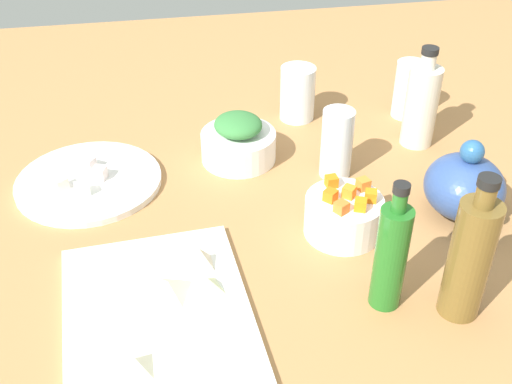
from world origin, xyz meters
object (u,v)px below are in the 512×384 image
Objects in this scene: plate_tofu at (89,181)px; drinking_glass_0 at (337,143)px; bowl_greens at (241,146)px; bottle_1 at (470,258)px; cutting_board at (158,315)px; drinking_glass_1 at (298,93)px; bottle_0 at (391,255)px; bottle_2 at (421,104)px; drinking_glass_2 at (409,89)px; teapot at (465,186)px; bowl_carrots at (343,216)px.

plate_tofu is 44.35cm from drinking_glass_0.
bottle_1 reaches higher than bowl_greens.
cutting_board is 2.94× the size of drinking_glass_1.
plate_tofu is 56.21cm from bottle_0.
bottle_2 is 11.46cm from drinking_glass_2.
teapot is (19.52, 60.92, 4.78)cm from plate_tofu.
bottle_0 reaches higher than bowl_carrots.
cutting_board is 42.00cm from bowl_greens.
bottle_0 is 54.40cm from drinking_glass_1.
drinking_glass_0 is (7.77, -18.63, -1.95)cm from bottle_2.
cutting_board is 32.49cm from bottle_0.
cutting_board is at bearing -48.19° from drinking_glass_0.
drinking_glass_2 is (-35.27, 24.21, 2.72)cm from bowl_carrots.
bottle_0 is at bearing -109.47° from bottle_1.
plate_tofu is at bearing -77.48° from drinking_glass_2.
teapot reaches higher than bowl_carrots.
drinking_glass_1 reaches higher than plate_tofu.
bowl_carrots is 42.86cm from drinking_glass_2.
bottle_1 is at bearing -14.56° from bottle_2.
bowl_carrots is at bearing -86.03° from teapot.
bottle_0 reaches higher than drinking_glass_1.
bowl_carrots is at bearing 62.51° from plate_tofu.
bottle_2 is 25.00cm from drinking_glass_1.
plate_tofu is at bearing -107.77° from teapot.
drinking_glass_1 is at bearing -170.95° from bottle_1.
bowl_carrots is at bearing -2.37° from drinking_glass_1.
plate_tofu is at bearing -128.30° from bottle_1.
drinking_glass_0 is 1.08× the size of drinking_glass_2.
drinking_glass_1 is at bearing 134.67° from bowl_greens.
bowl_carrots is 0.56× the size of bottle_1.
teapot is (-14.93, 50.72, 4.88)cm from cutting_board.
drinking_glass_0 is (-15.06, -17.18, 0.99)cm from teapot.
bowl_greens is 43.17cm from bottle_0.
drinking_glass_1 is (-14.03, -20.51, -2.76)cm from bottle_2.
bowl_greens is at bearing -73.62° from drinking_glass_2.
drinking_glass_2 is at bearing 169.12° from bottle_2.
bowl_carrots is 38.41cm from drinking_glass_1.
bottle_1 is at bearing 9.05° from drinking_glass_1.
plate_tofu is 1.84× the size of bowl_greens.
drinking_glass_0 reaches higher than bowl_greens.
bottle_2 is (-43.62, 11.33, -1.17)cm from bottle_1.
bottle_2 is at bearing 93.05° from plate_tofu.
plate_tofu is 65.64cm from bottle_1.
bottle_0 reaches higher than plate_tofu.
bottle_2 is at bearing 55.62° from drinking_glass_1.
drinking_glass_0 is at bearing 131.81° from cutting_board.
cutting_board is 1.67× the size of bottle_2.
bowl_carrots reaches higher than plate_tofu.
bowl_carrots reaches higher than cutting_board.
bottle_2 is at bearing 176.38° from teapot.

